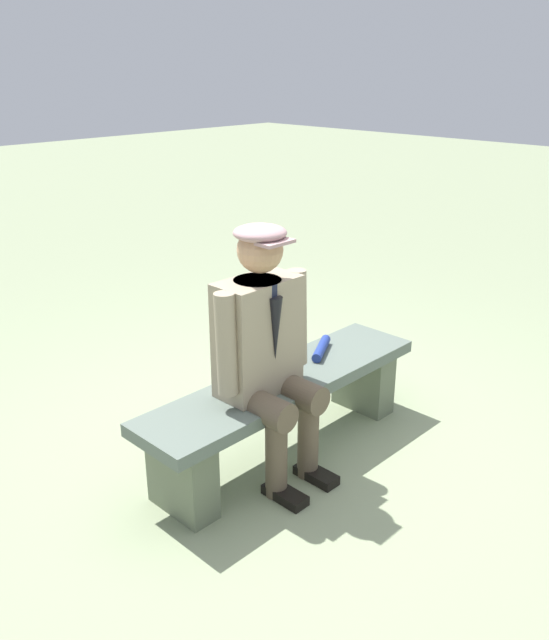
{
  "coord_description": "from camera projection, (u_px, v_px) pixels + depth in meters",
  "views": [
    {
      "loc": [
        2.3,
        2.16,
        2.02
      ],
      "look_at": [
        0.08,
        0.0,
        0.81
      ],
      "focal_mm": 37.04,
      "sensor_mm": 36.0,
      "label": 1
    }
  ],
  "objects": [
    {
      "name": "rolled_magazine",
      "position": [
        321.0,
        348.0,
        3.79
      ],
      "size": [
        0.28,
        0.19,
        0.06
      ],
      "primitive_type": "cylinder",
      "rotation": [
        0.0,
        1.57,
        0.51
      ],
      "color": "navy",
      "rests_on": "bench"
    },
    {
      "name": "seated_man",
      "position": [
        266.0,
        345.0,
        3.25
      ],
      "size": [
        0.6,
        0.54,
        1.32
      ],
      "color": "gray",
      "rests_on": "ground"
    },
    {
      "name": "bench",
      "position": [
        285.0,
        401.0,
        3.56
      ],
      "size": [
        1.77,
        0.43,
        0.46
      ],
      "color": "#58655B",
      "rests_on": "ground"
    },
    {
      "name": "ground_plane",
      "position": [
        284.0,
        451.0,
        3.68
      ],
      "size": [
        30.0,
        30.0,
        0.0
      ],
      "primitive_type": "plane",
      "color": "gray"
    }
  ]
}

